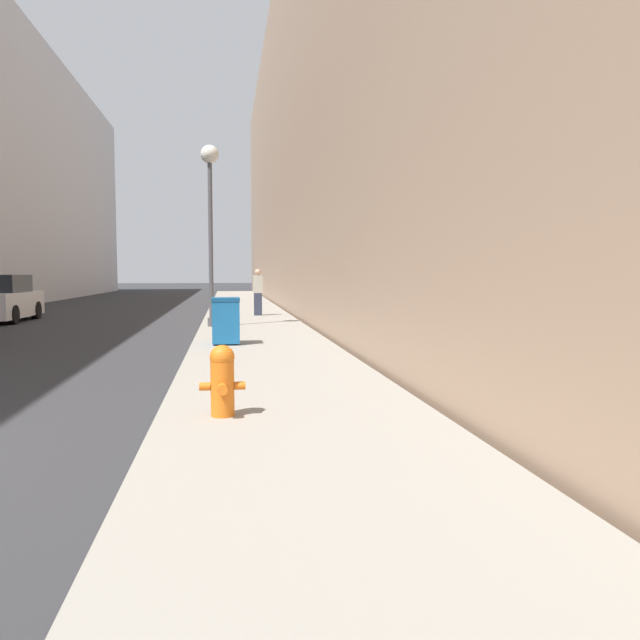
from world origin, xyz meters
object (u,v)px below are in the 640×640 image
lamppost (210,195)px  fire_hydrant (222,379)px  trash_bin (226,320)px  pedestrian_on_sidewalk (258,292)px

lamppost → fire_hydrant: bearing=-88.1°
lamppost → trash_bin: bearing=-84.9°
fire_hydrant → trash_bin: trash_bin is taller
trash_bin → pedestrian_on_sidewalk: bearing=82.8°
trash_bin → pedestrian_on_sidewalk: 9.24m
trash_bin → lamppost: bearing=95.1°
fire_hydrant → lamppost: lamppost is taller
fire_hydrant → pedestrian_on_sidewalk: size_ratio=0.46×
trash_bin → pedestrian_on_sidewalk: pedestrian_on_sidewalk is taller
fire_hydrant → lamppost: (-0.38, 11.55, 3.37)m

